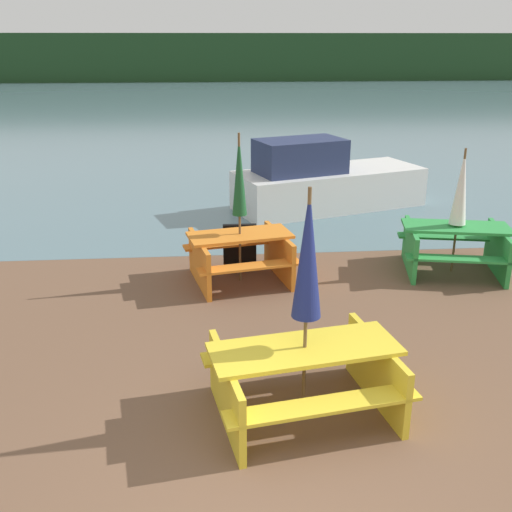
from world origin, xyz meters
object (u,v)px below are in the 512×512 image
(umbrella_darkgreen, at_px, (239,176))
(picnic_table_green, at_px, (454,244))
(boat, at_px, (323,182))
(umbrella_white, at_px, (461,188))
(picnic_table_orange, at_px, (240,253))
(signboard, at_px, (240,246))
(umbrella_navy, at_px, (308,255))
(picnic_table_yellow, at_px, (304,373))

(umbrella_darkgreen, bearing_deg, picnic_table_green, 1.76)
(picnic_table_green, height_order, boat, boat)
(umbrella_darkgreen, xyz_separation_m, umbrella_white, (3.51, 0.11, -0.27))
(picnic_table_orange, xyz_separation_m, umbrella_darkgreen, (-0.00, 0.00, 1.22))
(picnic_table_green, distance_m, signboard, 3.51)
(picnic_table_orange, bearing_deg, umbrella_navy, -83.08)
(umbrella_white, bearing_deg, picnic_table_yellow, -129.47)
(boat, bearing_deg, umbrella_white, -89.71)
(picnic_table_green, bearing_deg, umbrella_white, 180.00)
(picnic_table_orange, relative_size, umbrella_darkgreen, 0.79)
(picnic_table_green, bearing_deg, umbrella_navy, -129.47)
(picnic_table_yellow, distance_m, signboard, 4.23)
(umbrella_navy, height_order, boat, umbrella_navy)
(umbrella_darkgreen, distance_m, boat, 4.79)
(umbrella_navy, xyz_separation_m, boat, (1.67, 7.78, -1.13))
(picnic_table_orange, distance_m, umbrella_navy, 3.86)
(boat, bearing_deg, picnic_table_orange, -135.58)
(picnic_table_green, bearing_deg, signboard, 172.09)
(umbrella_darkgreen, bearing_deg, boat, 63.18)
(picnic_table_yellow, bearing_deg, umbrella_darkgreen, 96.92)
(umbrella_white, bearing_deg, umbrella_navy, -129.47)
(picnic_table_green, height_order, signboard, picnic_table_green)
(picnic_table_orange, height_order, umbrella_navy, umbrella_navy)
(umbrella_navy, xyz_separation_m, signboard, (-0.41, 4.21, -1.35))
(picnic_table_yellow, distance_m, umbrella_darkgreen, 3.84)
(picnic_table_green, relative_size, signboard, 2.56)
(picnic_table_green, distance_m, umbrella_white, 0.95)
(picnic_table_orange, bearing_deg, umbrella_white, 1.76)
(boat, bearing_deg, signboard, -138.94)
(signboard, bearing_deg, picnic_table_orange, -92.69)
(picnic_table_orange, xyz_separation_m, umbrella_white, (3.51, 0.11, 0.95))
(picnic_table_green, bearing_deg, picnic_table_orange, -178.24)
(picnic_table_green, height_order, umbrella_white, umbrella_white)
(umbrella_darkgreen, height_order, umbrella_white, umbrella_darkgreen)
(picnic_table_yellow, bearing_deg, boat, 77.91)
(picnic_table_orange, xyz_separation_m, umbrella_navy, (0.44, -3.62, 1.26))
(picnic_table_yellow, xyz_separation_m, signboard, (-0.41, 4.21, -0.09))
(picnic_table_yellow, bearing_deg, picnic_table_orange, 96.92)
(umbrella_navy, height_order, umbrella_white, umbrella_navy)
(umbrella_darkgreen, relative_size, boat, 0.52)
(boat, bearing_deg, umbrella_navy, -120.84)
(picnic_table_yellow, distance_m, picnic_table_green, 4.83)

